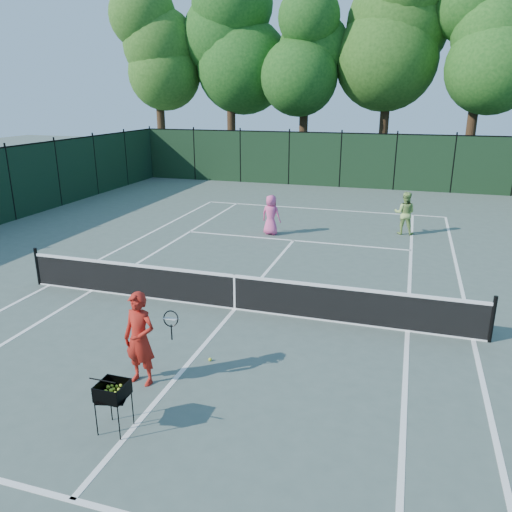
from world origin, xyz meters
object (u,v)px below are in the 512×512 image
(coach, at_px, (140,339))
(loose_ball_midcourt, at_px, (210,359))
(player_pink, at_px, (271,215))
(player_green, at_px, (405,213))
(ball_hopper, at_px, (112,391))

(coach, height_order, loose_ball_midcourt, coach)
(player_pink, distance_m, player_green, 5.05)
(player_pink, bearing_deg, player_green, -151.96)
(player_pink, relative_size, ball_hopper, 1.79)
(player_pink, relative_size, loose_ball_midcourt, 22.17)
(player_green, relative_size, loose_ball_midcourt, 23.78)
(player_green, bearing_deg, loose_ball_midcourt, 75.04)
(ball_hopper, bearing_deg, loose_ball_midcourt, 60.77)
(coach, height_order, player_pink, coach)
(loose_ball_midcourt, bearing_deg, player_green, 72.86)
(ball_hopper, bearing_deg, coach, 86.74)
(coach, bearing_deg, player_pink, 100.31)
(loose_ball_midcourt, bearing_deg, coach, -130.09)
(loose_ball_midcourt, bearing_deg, player_pink, 98.32)
(player_green, relative_size, ball_hopper, 1.92)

